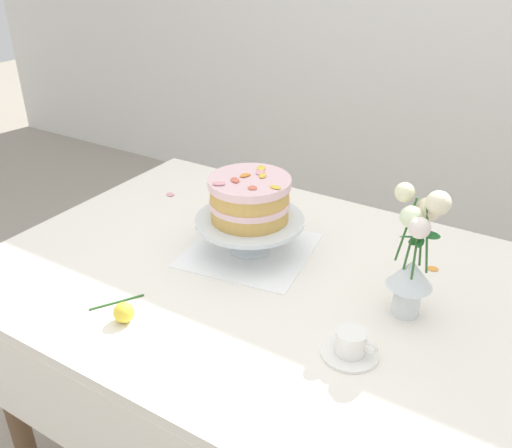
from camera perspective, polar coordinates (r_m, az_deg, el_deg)
The scene contains 9 objects.
dining_table at distance 1.44m, azimuth 0.15°, elevation -8.54°, with size 1.40×1.00×0.74m.
linen_napkin at distance 1.49m, azimuth -0.63°, elevation -2.72°, with size 0.32×0.32×0.00m, color white.
cake_stand at distance 1.45m, azimuth -0.65°, elevation 0.03°, with size 0.29×0.29×0.10m.
layer_cake at distance 1.42m, azimuth -0.67°, elevation 2.69°, with size 0.22×0.22×0.12m.
flower_vase at distance 1.23m, azimuth 16.12°, elevation -3.21°, with size 0.12×0.11×0.31m.
teacup at distance 1.16m, azimuth 9.83°, elevation -12.31°, with size 0.12×0.12×0.06m.
fallen_rose at distance 1.27m, azimuth -13.59°, elevation -8.89°, with size 0.12×0.12×0.05m.
loose_petal_1 at distance 1.49m, azimuth 17.91°, elevation -4.43°, with size 0.03×0.02×0.00m, color orange.
loose_petal_2 at distance 1.83m, azimuth -8.90°, elevation 3.06°, with size 0.03×0.02×0.01m, color pink.
Camera 1 is at (0.60, -1.01, 1.51)m, focal length 38.49 mm.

